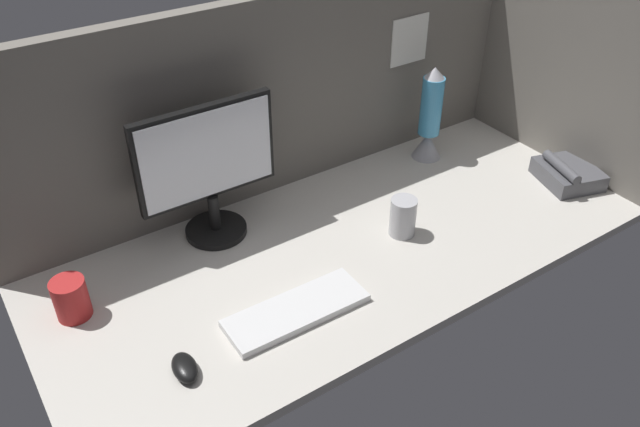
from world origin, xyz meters
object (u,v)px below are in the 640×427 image
keyboard (296,310)px  lava_lamp (430,121)px  monitor (208,167)px  mug_red_plastic (71,299)px  mouse (185,368)px  desk_phone (567,173)px  mug_steel (403,217)px

keyboard → lava_lamp: size_ratio=1.12×
monitor → mug_red_plastic: bearing=-165.4°
monitor → mouse: size_ratio=4.24×
mouse → lava_lamp: (110.53, 42.77, 12.17)cm
keyboard → monitor: bearing=93.1°
mouse → desk_phone: (137.80, 4.54, 1.49)cm
keyboard → mug_steel: (43.61, 11.07, 4.89)cm
keyboard → mug_steel: mug_steel is taller
monitor → lava_lamp: (80.89, -1.75, -8.46)cm
lava_lamp → desk_phone: 48.16cm
mouse → mug_steel: mug_steel is taller
mouse → mug_steel: 76.10cm
mouse → desk_phone: bearing=7.9°
desk_phone → mug_steel: bearing=172.2°
lava_lamp → mug_red_plastic: bearing=-175.5°
keyboard → lava_lamp: bearing=28.1°
keyboard → mug_red_plastic: mug_red_plastic is taller
keyboard → mug_red_plastic: bearing=147.5°
mouse → desk_phone: 137.88cm
monitor → mug_red_plastic: monitor is taller
mug_red_plastic → lava_lamp: bearing=4.5°
mug_steel → lava_lamp: 47.06cm
monitor → lava_lamp: monitor is taller
mug_red_plastic → desk_phone: mug_red_plastic is taller
mouse → desk_phone: desk_phone is taller
monitor → mug_red_plastic: 49.39cm
keyboard → mouse: size_ratio=3.85×
monitor → mug_steel: 57.42cm
keyboard → mouse: 31.31cm
keyboard → mouse: (-31.23, -2.08, 0.70)cm
mouse → lava_lamp: 119.14cm
mug_steel → lava_lamp: lava_lamp is taller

